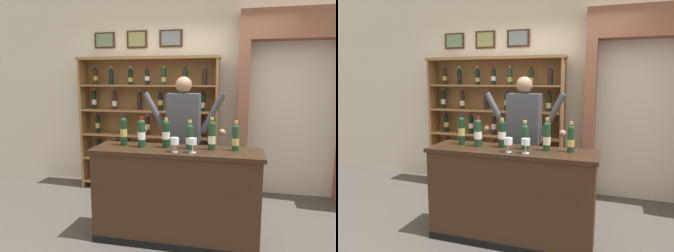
{
  "view_description": "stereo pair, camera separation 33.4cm",
  "coord_description": "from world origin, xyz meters",
  "views": [
    {
      "loc": [
        0.58,
        -2.97,
        1.65
      ],
      "look_at": [
        -0.14,
        0.26,
        1.16
      ],
      "focal_mm": 33.12,
      "sensor_mm": 36.0,
      "label": 1
    },
    {
      "loc": [
        0.9,
        -2.88,
        1.65
      ],
      "look_at": [
        -0.14,
        0.26,
        1.16
      ],
      "focal_mm": 33.12,
      "sensor_mm": 36.0,
      "label": 2
    }
  ],
  "objects": [
    {
      "name": "ground_plane",
      "position": [
        0.0,
        0.0,
        -0.01
      ],
      "size": [
        14.0,
        14.0,
        0.02
      ],
      "primitive_type": "cube",
      "color": "#47423D"
    },
    {
      "name": "back_wall",
      "position": [
        -0.0,
        1.71,
        1.61
      ],
      "size": [
        12.0,
        0.19,
        3.22
      ],
      "color": "beige",
      "rests_on": "ground"
    },
    {
      "name": "wine_shelf",
      "position": [
        -0.7,
        1.41,
        1.04
      ],
      "size": [
        2.08,
        0.32,
        1.98
      ],
      "color": "olive",
      "rests_on": "ground"
    },
    {
      "name": "archway_doorway",
      "position": [
        1.33,
        1.58,
        1.5
      ],
      "size": [
        1.49,
        0.45,
        2.57
      ],
      "color": "brown",
      "rests_on": "ground"
    },
    {
      "name": "tasting_counter",
      "position": [
        -0.0,
        -0.0,
        0.48
      ],
      "size": [
        1.7,
        0.5,
        0.97
      ],
      "color": "#382316",
      "rests_on": "ground"
    },
    {
      "name": "shopkeeper",
      "position": [
        -0.03,
        0.6,
        1.04
      ],
      "size": [
        1.0,
        0.22,
        1.69
      ],
      "color": "#2D3347",
      "rests_on": "ground"
    },
    {
      "name": "tasting_bottle_brunello",
      "position": [
        -0.57,
        0.06,
        1.12
      ],
      "size": [
        0.07,
        0.07,
        0.34
      ],
      "color": "black",
      "rests_on": "tasting_counter"
    },
    {
      "name": "tasting_bottle_super_tuscan",
      "position": [
        -0.37,
        0.02,
        1.12
      ],
      "size": [
        0.08,
        0.08,
        0.32
      ],
      "color": "#19381E",
      "rests_on": "tasting_counter"
    },
    {
      "name": "tasting_bottle_riserva",
      "position": [
        -0.11,
        0.05,
        1.12
      ],
      "size": [
        0.08,
        0.08,
        0.3
      ],
      "color": "black",
      "rests_on": "tasting_counter"
    },
    {
      "name": "tasting_bottle_grappa",
      "position": [
        0.13,
        0.04,
        1.1
      ],
      "size": [
        0.08,
        0.08,
        0.29
      ],
      "color": "#19381E",
      "rests_on": "tasting_counter"
    },
    {
      "name": "tasting_bottle_prosecco",
      "position": [
        0.35,
        0.05,
        1.12
      ],
      "size": [
        0.07,
        0.07,
        0.32
      ],
      "color": "#19381E",
      "rests_on": "tasting_counter"
    },
    {
      "name": "tasting_bottle_rosso",
      "position": [
        0.58,
        0.06,
        1.1
      ],
      "size": [
        0.07,
        0.07,
        0.29
      ],
      "color": "#19381E",
      "rests_on": "tasting_counter"
    },
    {
      "name": "wine_glass_center",
      "position": [
        0.01,
        -0.13,
        1.07
      ],
      "size": [
        0.08,
        0.08,
        0.14
      ],
      "color": "silver",
      "rests_on": "tasting_counter"
    },
    {
      "name": "wine_glass_right",
      "position": [
        0.18,
        -0.12,
        1.07
      ],
      "size": [
        0.08,
        0.08,
        0.14
      ],
      "color": "silver",
      "rests_on": "tasting_counter"
    }
  ]
}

